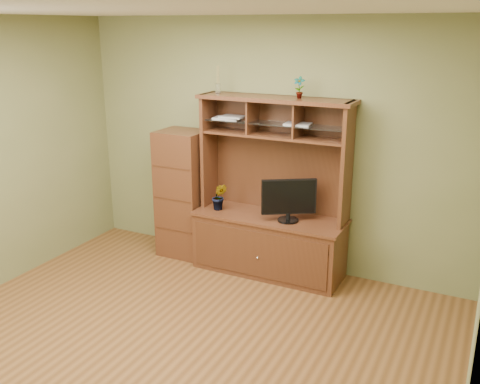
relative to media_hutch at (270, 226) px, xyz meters
The scene contains 8 objects.
room 1.92m from the media_hutch, 94.43° to the right, with size 4.54×4.04×2.74m.
media_hutch is the anchor object (origin of this frame).
monitor 0.44m from the media_hutch, 19.42° to the right, with size 0.51×0.33×0.45m.
orchid_plant 0.64m from the media_hutch, behind, with size 0.17×0.13×0.30m, color #32561D.
top_plant 1.51m from the media_hutch, 16.79° to the left, with size 0.11×0.08×0.22m, color #3E6523.
reed_diffuser 1.63m from the media_hutch, behind, with size 0.06×0.06×0.29m.
magazines 1.16m from the media_hutch, 164.25° to the left, with size 1.10×0.24×0.04m.
side_cabinet 1.12m from the media_hutch, behind, with size 0.52×0.48×1.47m.
Camera 1 is at (2.24, -3.25, 2.59)m, focal length 40.00 mm.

